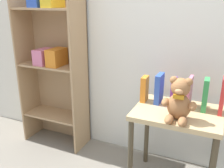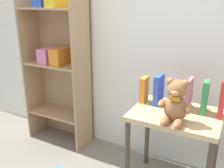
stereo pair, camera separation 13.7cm
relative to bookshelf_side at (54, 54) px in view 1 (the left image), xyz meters
name	(u,v)px [view 1 (the left image)]	position (x,y,z in m)	size (l,w,h in m)	color
wall_back	(153,22)	(0.93, 0.16, 0.32)	(4.80, 0.06, 2.50)	silver
bookshelf_side	(54,54)	(0.00, 0.00, 0.00)	(0.65, 0.30, 1.65)	tan
display_table	(177,124)	(1.25, -0.23, -0.37)	(0.63, 0.49, 0.66)	tan
teddy_bear	(179,101)	(1.28, -0.37, -0.13)	(0.23, 0.21, 0.30)	#99663D
book_standing_orange	(145,89)	(0.97, -0.14, -0.17)	(0.04, 0.10, 0.20)	orange
book_standing_blue	(159,89)	(1.08, -0.13, -0.15)	(0.04, 0.14, 0.23)	#2D51B7
book_standing_purple	(173,92)	(1.20, -0.15, -0.16)	(0.02, 0.15, 0.21)	purple
book_standing_pink	(189,92)	(1.31, -0.12, -0.15)	(0.02, 0.15, 0.24)	#D17093
book_standing_green	(205,95)	(1.42, -0.14, -0.15)	(0.04, 0.11, 0.24)	#33934C
book_standing_red	(223,96)	(1.54, -0.14, -0.13)	(0.03, 0.12, 0.27)	red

